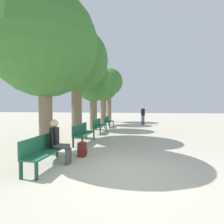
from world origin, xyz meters
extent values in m
plane|color=beige|center=(0.00, 0.00, 0.00)|extent=(80.00, 80.00, 0.00)
cube|color=#1E6042|center=(-2.12, 0.23, 0.44)|extent=(0.48, 1.86, 0.04)
cube|color=#1E6042|center=(-2.34, 0.23, 0.67)|extent=(0.04, 1.86, 0.42)
cube|color=#19422D|center=(-1.92, -0.65, 0.21)|extent=(0.06, 0.06, 0.42)
cube|color=#19422D|center=(-1.92, 1.12, 0.21)|extent=(0.06, 0.06, 0.42)
cube|color=#19422D|center=(-2.31, -0.65, 0.21)|extent=(0.06, 0.06, 0.42)
cube|color=#19422D|center=(-2.31, 1.12, 0.21)|extent=(0.06, 0.06, 0.42)
cube|color=#1E6042|center=(-2.12, 3.40, 0.44)|extent=(0.48, 1.86, 0.04)
cube|color=#1E6042|center=(-2.34, 3.40, 0.67)|extent=(0.04, 1.86, 0.42)
cube|color=#19422D|center=(-1.92, 2.52, 0.21)|extent=(0.06, 0.06, 0.42)
cube|color=#19422D|center=(-1.92, 4.28, 0.21)|extent=(0.06, 0.06, 0.42)
cube|color=#19422D|center=(-2.31, 2.52, 0.21)|extent=(0.06, 0.06, 0.42)
cube|color=#19422D|center=(-2.31, 4.28, 0.21)|extent=(0.06, 0.06, 0.42)
cube|color=#1E6042|center=(-2.12, 6.57, 0.44)|extent=(0.48, 1.86, 0.04)
cube|color=#1E6042|center=(-2.34, 6.57, 0.67)|extent=(0.04, 1.86, 0.42)
cube|color=#19422D|center=(-1.92, 5.68, 0.21)|extent=(0.06, 0.06, 0.42)
cube|color=#19422D|center=(-1.92, 7.45, 0.21)|extent=(0.06, 0.06, 0.42)
cube|color=#19422D|center=(-2.31, 5.68, 0.21)|extent=(0.06, 0.06, 0.42)
cube|color=#19422D|center=(-2.31, 7.45, 0.21)|extent=(0.06, 0.06, 0.42)
cube|color=#1E6042|center=(-2.12, 9.74, 0.44)|extent=(0.48, 1.86, 0.04)
cube|color=#1E6042|center=(-2.34, 9.74, 0.67)|extent=(0.04, 1.86, 0.42)
cube|color=#19422D|center=(-1.92, 8.85, 0.21)|extent=(0.06, 0.06, 0.42)
cube|color=#19422D|center=(-1.92, 10.62, 0.21)|extent=(0.06, 0.06, 0.42)
cube|color=#19422D|center=(-2.31, 8.85, 0.21)|extent=(0.06, 0.06, 0.42)
cube|color=#19422D|center=(-2.31, 10.62, 0.21)|extent=(0.06, 0.06, 0.42)
cylinder|color=#7A664C|center=(-2.98, 1.59, 1.44)|extent=(0.47, 0.47, 2.88)
sphere|color=#38702D|center=(-2.98, 1.59, 3.92)|extent=(3.79, 3.79, 3.79)
cylinder|color=#7A664C|center=(-2.98, 4.70, 1.62)|extent=(0.55, 0.55, 3.24)
sphere|color=#38702D|center=(-2.98, 4.70, 4.17)|extent=(3.38, 3.38, 3.38)
cylinder|color=#7A664C|center=(-2.98, 8.05, 1.33)|extent=(0.52, 0.52, 2.66)
sphere|color=#38702D|center=(-2.98, 8.05, 3.40)|extent=(2.70, 2.70, 2.70)
cylinder|color=#7A664C|center=(-2.98, 11.49, 1.41)|extent=(0.54, 0.54, 2.81)
sphere|color=#38702D|center=(-2.98, 11.49, 3.53)|extent=(2.63, 2.63, 2.63)
cylinder|color=#7A664C|center=(-2.98, 14.43, 1.77)|extent=(0.48, 0.48, 3.54)
sphere|color=#38702D|center=(-2.98, 14.43, 4.35)|extent=(2.95, 2.95, 2.95)
cylinder|color=#4C4C4C|center=(-1.88, 0.45, 0.52)|extent=(0.43, 0.13, 0.13)
cylinder|color=#4C4C4C|center=(-1.66, 0.45, 0.23)|extent=(0.13, 0.13, 0.46)
cylinder|color=#4C4C4C|center=(-1.88, 0.61, 0.52)|extent=(0.43, 0.13, 0.13)
cylinder|color=#4C4C4C|center=(-1.66, 0.61, 0.23)|extent=(0.13, 0.13, 0.46)
cube|color=black|center=(-2.09, 0.53, 0.76)|extent=(0.20, 0.23, 0.61)
cylinder|color=black|center=(-2.09, 0.40, 0.79)|extent=(0.09, 0.09, 0.55)
cylinder|color=black|center=(-2.09, 0.66, 0.79)|extent=(0.09, 0.09, 0.55)
sphere|color=tan|center=(-2.09, 0.53, 1.19)|extent=(0.23, 0.23, 0.23)
cube|color=maroon|center=(-1.52, 1.34, 0.24)|extent=(0.23, 0.29, 0.48)
cube|color=maroon|center=(-1.39, 1.34, 0.17)|extent=(0.04, 0.21, 0.21)
cylinder|color=#384260|center=(0.54, 11.79, 0.43)|extent=(0.13, 0.13, 0.86)
cylinder|color=#384260|center=(0.69, 11.79, 0.43)|extent=(0.13, 0.13, 0.86)
cube|color=black|center=(0.62, 11.79, 1.16)|extent=(0.29, 0.26, 0.61)
cylinder|color=black|center=(0.49, 11.79, 1.18)|extent=(0.09, 0.09, 0.58)
cylinder|color=black|center=(0.75, 11.79, 1.18)|extent=(0.09, 0.09, 0.58)
sphere|color=tan|center=(0.62, 11.79, 1.59)|extent=(0.23, 0.23, 0.23)
camera|label=1|loc=(0.43, -4.25, 1.70)|focal=28.00mm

